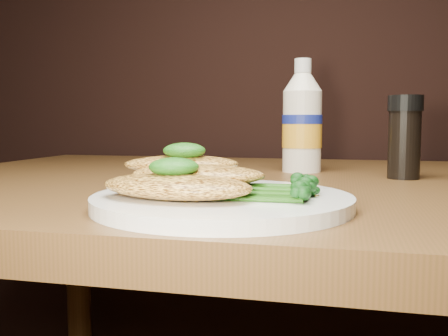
# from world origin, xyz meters

# --- Properties ---
(plate) EXTENTS (0.26, 0.26, 0.01)m
(plate) POSITION_xyz_m (-0.03, 0.79, 0.76)
(plate) COLOR white
(plate) RESTS_ON dining_table
(chicken_front) EXTENTS (0.16, 0.10, 0.02)m
(chicken_front) POSITION_xyz_m (-0.07, 0.75, 0.78)
(chicken_front) COLOR #F6B54E
(chicken_front) RESTS_ON plate
(chicken_mid) EXTENTS (0.14, 0.07, 0.02)m
(chicken_mid) POSITION_xyz_m (-0.06, 0.79, 0.78)
(chicken_mid) COLOR #F6B54E
(chicken_mid) RESTS_ON plate
(chicken_back) EXTENTS (0.14, 0.10, 0.02)m
(chicken_back) POSITION_xyz_m (-0.09, 0.82, 0.79)
(chicken_back) COLOR #F6B54E
(chicken_back) RESTS_ON plate
(pesto_front) EXTENTS (0.06, 0.05, 0.02)m
(pesto_front) POSITION_xyz_m (-0.07, 0.75, 0.79)
(pesto_front) COLOR #083508
(pesto_front) RESTS_ON chicken_front
(pesto_back) EXTENTS (0.05, 0.05, 0.02)m
(pesto_back) POSITION_xyz_m (-0.08, 0.82, 0.80)
(pesto_back) COLOR #083508
(pesto_back) RESTS_ON chicken_back
(broccolini_bundle) EXTENTS (0.15, 0.13, 0.02)m
(broccolini_bundle) POSITION_xyz_m (0.01, 0.78, 0.77)
(broccolini_bundle) COLOR #215512
(broccolini_bundle) RESTS_ON plate
(mayo_bottle) EXTENTS (0.09, 0.09, 0.19)m
(mayo_bottle) POSITION_xyz_m (0.01, 1.16, 0.84)
(mayo_bottle) COLOR white
(mayo_bottle) RESTS_ON dining_table
(pepper_grinder) EXTENTS (0.06, 0.06, 0.12)m
(pepper_grinder) POSITION_xyz_m (0.17, 1.09, 0.81)
(pepper_grinder) COLOR black
(pepper_grinder) RESTS_ON dining_table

